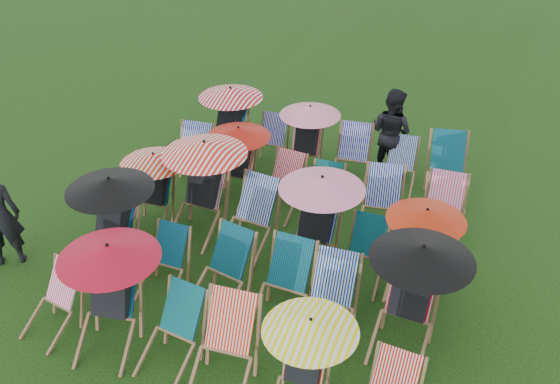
% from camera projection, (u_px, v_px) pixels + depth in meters
% --- Properties ---
extents(ground, '(100.00, 100.00, 0.00)m').
position_uv_depth(ground, '(277.00, 256.00, 8.90)').
color(ground, black).
rests_on(ground, ground).
extents(deckchair_0, '(0.67, 0.84, 0.82)m').
position_uv_depth(deckchair_0, '(52.00, 303.00, 7.49)').
color(deckchair_0, '#87603F').
rests_on(deckchair_0, ground).
extents(deckchair_1, '(1.16, 1.26, 1.38)m').
position_uv_depth(deckchair_1, '(108.00, 295.00, 7.13)').
color(deckchair_1, '#87603F').
rests_on(deckchair_1, ground).
extents(deckchair_2, '(0.69, 0.89, 0.90)m').
position_uv_depth(deckchair_2, '(171.00, 333.00, 7.02)').
color(deckchair_2, '#87603F').
rests_on(deckchair_2, ground).
extents(deckchair_3, '(0.73, 0.97, 1.00)m').
position_uv_depth(deckchair_3, '(223.00, 351.00, 6.73)').
color(deckchair_3, '#87603F').
rests_on(deckchair_3, ground).
extents(deckchair_4, '(1.00, 1.05, 1.18)m').
position_uv_depth(deckchair_4, '(303.00, 364.00, 6.42)').
color(deckchair_4, '#87603F').
rests_on(deckchair_4, ground).
extents(deckchair_6, '(1.16, 1.24, 1.38)m').
position_uv_depth(deckchair_6, '(107.00, 222.00, 8.35)').
color(deckchair_6, '#87603F').
rests_on(deckchair_6, ground).
extents(deckchair_7, '(0.55, 0.76, 0.82)m').
position_uv_depth(deckchair_7, '(163.00, 264.00, 8.11)').
color(deckchair_7, '#87603F').
rests_on(deckchair_7, ground).
extents(deckchair_8, '(0.78, 0.97, 0.95)m').
position_uv_depth(deckchair_8, '(220.00, 272.00, 7.87)').
color(deckchair_8, '#87603F').
rests_on(deckchair_8, ground).
extents(deckchair_9, '(0.66, 0.91, 0.97)m').
position_uv_depth(deckchair_9, '(283.00, 287.00, 7.62)').
color(deckchair_9, '#87603F').
rests_on(deckchair_9, ground).
extents(deckchair_10, '(0.68, 0.91, 0.96)m').
position_uv_depth(deckchair_10, '(329.00, 302.00, 7.40)').
color(deckchair_10, '#87603F').
rests_on(deckchair_10, ground).
extents(deckchair_11, '(1.18, 1.24, 1.41)m').
position_uv_depth(deckchair_11, '(410.00, 296.00, 7.10)').
color(deckchair_11, '#87603F').
rests_on(deckchair_11, ground).
extents(deckchair_12, '(0.99, 1.04, 1.17)m').
position_uv_depth(deckchair_12, '(152.00, 188.00, 9.25)').
color(deckchair_12, '#87603F').
rests_on(deckchair_12, ground).
extents(deckchair_13, '(1.23, 1.28, 1.46)m').
position_uv_depth(deckchair_13, '(200.00, 186.00, 9.02)').
color(deckchair_13, '#87603F').
rests_on(deckchair_13, ground).
extents(deckchair_14, '(0.77, 1.00, 1.01)m').
position_uv_depth(deckchair_14, '(248.00, 219.00, 8.79)').
color(deckchair_14, '#87603F').
rests_on(deckchair_14, ground).
extents(deckchair_15, '(1.15, 1.20, 1.37)m').
position_uv_depth(deckchair_15, '(315.00, 221.00, 8.38)').
color(deckchair_15, '#87603F').
rests_on(deckchair_15, ground).
extents(deckchair_16, '(0.57, 0.78, 0.84)m').
position_uv_depth(deckchair_16, '(364.00, 255.00, 8.26)').
color(deckchair_16, '#87603F').
rests_on(deckchair_16, ground).
extents(deckchair_17, '(1.02, 1.06, 1.21)m').
position_uv_depth(deckchair_17, '(417.00, 249.00, 8.00)').
color(deckchair_17, '#87603F').
rests_on(deckchair_17, ground).
extents(deckchair_18, '(0.72, 0.95, 0.98)m').
position_uv_depth(deckchair_18, '(189.00, 160.00, 10.23)').
color(deckchair_18, '#87603F').
rests_on(deckchair_18, ground).
extents(deckchair_19, '(1.01, 1.05, 1.20)m').
position_uv_depth(deckchair_19, '(235.00, 161.00, 9.91)').
color(deckchair_19, '#87603F').
rests_on(deckchair_19, ground).
extents(deckchair_20, '(0.66, 0.86, 0.88)m').
position_uv_depth(deckchair_20, '(281.00, 186.00, 9.64)').
color(deckchair_20, '#87603F').
rests_on(deckchair_20, ground).
extents(deckchair_21, '(0.57, 0.78, 0.82)m').
position_uv_depth(deckchair_21, '(323.00, 196.00, 9.47)').
color(deckchair_21, '#87603F').
rests_on(deckchair_21, ground).
extents(deckchair_22, '(0.76, 0.96, 0.95)m').
position_uv_depth(deckchair_22, '(382.00, 205.00, 9.14)').
color(deckchair_22, '#87603F').
rests_on(deckchair_22, ground).
extents(deckchair_23, '(0.66, 0.90, 0.95)m').
position_uv_depth(deckchair_23, '(442.00, 213.00, 8.96)').
color(deckchair_23, '#87603F').
rests_on(deckchair_23, ground).
extents(deckchair_24, '(1.12, 1.18, 1.32)m').
position_uv_depth(deckchair_24, '(227.00, 122.00, 10.92)').
color(deckchair_24, '#87603F').
rests_on(deckchair_24, ground).
extents(deckchair_25, '(0.60, 0.80, 0.83)m').
position_uv_depth(deckchair_25, '(270.00, 143.00, 10.89)').
color(deckchair_25, '#87603F').
rests_on(deckchair_25, ground).
extents(deckchair_26, '(1.03, 1.10, 1.22)m').
position_uv_depth(deckchair_26, '(306.00, 139.00, 10.51)').
color(deckchair_26, '#87603F').
rests_on(deckchair_26, ground).
extents(deckchair_27, '(0.71, 0.92, 0.94)m').
position_uv_depth(deckchair_27, '(352.00, 158.00, 10.33)').
color(deckchair_27, '#87603F').
rests_on(deckchair_27, ground).
extents(deckchair_28, '(0.59, 0.80, 0.83)m').
position_uv_depth(deckchair_28, '(399.00, 167.00, 10.18)').
color(deckchair_28, '#87603F').
rests_on(deckchair_28, ground).
extents(deckchair_29, '(0.85, 1.04, 1.01)m').
position_uv_depth(deckchair_29, '(447.00, 171.00, 9.91)').
color(deckchair_29, '#87603F').
rests_on(deckchair_29, ground).
extents(person_rear, '(0.92, 0.82, 1.55)m').
position_uv_depth(person_rear, '(391.00, 132.00, 10.44)').
color(person_rear, black).
rests_on(person_rear, ground).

